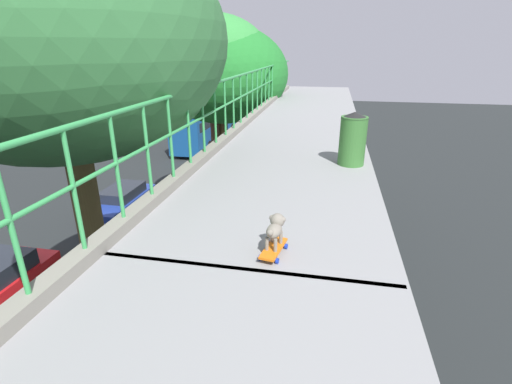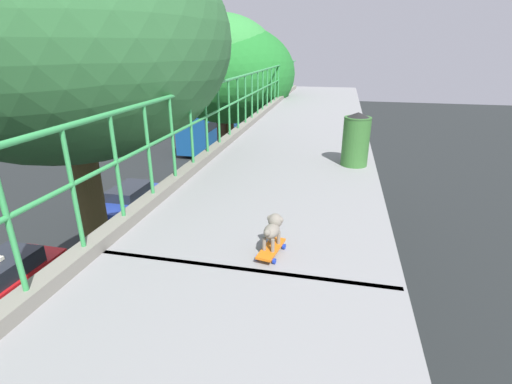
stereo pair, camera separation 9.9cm
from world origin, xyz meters
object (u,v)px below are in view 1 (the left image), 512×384
object	(u,v)px
small_dog	(275,227)
car_green_seventh	(210,181)
car_yellow_cab_fifth	(145,247)
litter_bin	(353,138)
toy_skateboard	(274,249)
city_bus	(207,121)
car_blue_sixth	(122,201)

from	to	relation	value
small_dog	car_green_seventh	bearing A→B (deg)	110.81
car_yellow_cab_fifth	small_dog	size ratio (longest dim) A/B	10.90
litter_bin	toy_skateboard	bearing A→B (deg)	-104.74
car_green_seventh	city_bus	xyz separation A→B (m)	(-3.91, 11.48, 1.21)
toy_skateboard	small_dog	xyz separation A→B (m)	(0.01, 0.05, 0.21)
car_blue_sixth	small_dog	xyz separation A→B (m)	(9.58, -12.43, 5.61)
car_blue_sixth	city_bus	size ratio (longest dim) A/B	0.39
car_yellow_cab_fifth	city_bus	size ratio (longest dim) A/B	0.34
car_yellow_cab_fifth	car_green_seventh	xyz separation A→B (m)	(0.14, 7.77, 0.00)
toy_skateboard	litter_bin	size ratio (longest dim) A/B	0.52
car_blue_sixth	city_bus	distance (m)	15.20
car_yellow_cab_fifth	car_blue_sixth	distance (m)	5.28
car_blue_sixth	city_bus	bearing A→B (deg)	91.68
car_blue_sixth	city_bus	world-z (taller)	city_bus
car_blue_sixth	litter_bin	distance (m)	15.08
litter_bin	car_green_seventh	bearing A→B (deg)	118.45
city_bus	litter_bin	distance (m)	27.07
toy_skateboard	car_green_seventh	bearing A→B (deg)	110.73
car_yellow_cab_fifth	city_bus	bearing A→B (deg)	101.07
car_yellow_cab_fifth	litter_bin	bearing A→B (deg)	-35.63
toy_skateboard	city_bus	bearing A→B (deg)	109.93
toy_skateboard	small_dog	world-z (taller)	small_dog
car_blue_sixth	litter_bin	size ratio (longest dim) A/B	4.79
car_yellow_cab_fifth	car_green_seventh	size ratio (longest dim) A/B	0.90
city_bus	litter_bin	size ratio (longest dim) A/B	12.32
small_dog	car_blue_sixth	bearing A→B (deg)	127.62
car_yellow_cab_fifth	small_dog	bearing A→B (deg)	-53.06
small_dog	litter_bin	bearing A→B (deg)	75.13
car_green_seventh	litter_bin	size ratio (longest dim) A/B	4.69
city_bus	small_dog	distance (m)	29.67
car_green_seventh	city_bus	size ratio (longest dim) A/B	0.38
car_blue_sixth	small_dog	bearing A→B (deg)	-52.38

